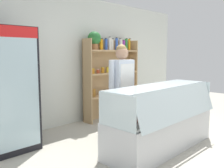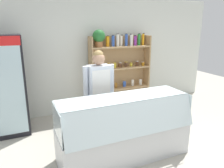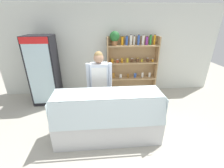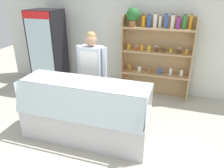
% 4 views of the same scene
% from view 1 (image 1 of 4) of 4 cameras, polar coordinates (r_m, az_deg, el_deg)
% --- Properties ---
extents(ground_plane, '(12.00, 12.00, 0.00)m').
position_cam_1_polar(ground_plane, '(4.30, 13.99, -13.65)').
color(ground_plane, '#B7B2A3').
extents(back_wall, '(6.80, 0.10, 2.70)m').
position_cam_1_polar(back_wall, '(5.58, -6.95, 5.42)').
color(back_wall, silver).
rests_on(back_wall, ground).
extents(drinks_fridge, '(0.71, 0.64, 1.90)m').
position_cam_1_polar(drinks_fridge, '(4.13, -22.42, -1.24)').
color(drinks_fridge, black).
rests_on(drinks_fridge, ground).
extents(shelving_unit, '(1.53, 0.29, 1.97)m').
position_cam_1_polar(shelving_unit, '(5.76, -0.80, 3.40)').
color(shelving_unit, tan).
rests_on(shelving_unit, ground).
extents(deli_display_case, '(2.07, 0.75, 1.01)m').
position_cam_1_polar(deli_display_case, '(4.07, 11.08, -10.10)').
color(deli_display_case, silver).
rests_on(deli_display_case, ground).
extents(shop_clerk, '(0.57, 0.25, 1.65)m').
position_cam_1_polar(shop_clerk, '(4.24, 2.27, -0.14)').
color(shop_clerk, '#4C4233').
rests_on(shop_clerk, ground).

